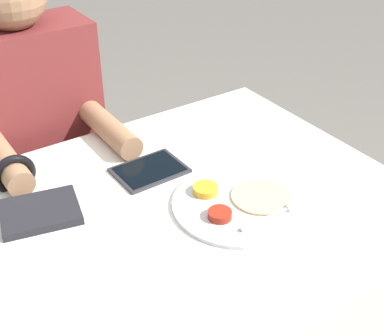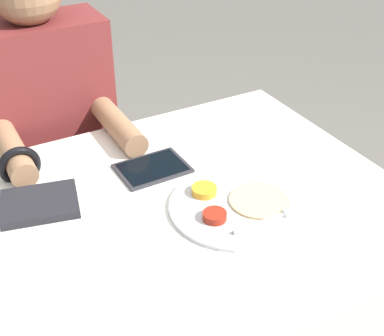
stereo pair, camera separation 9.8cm
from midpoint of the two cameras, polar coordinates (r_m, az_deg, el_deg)
name	(u,v)px [view 1 (the left image)]	position (r m, az deg, el deg)	size (l,w,h in m)	color
dining_table	(156,321)	(1.51, -5.80, -15.97)	(1.27, 0.89, 0.71)	silver
thali_tray	(239,203)	(1.29, 2.85, -3.82)	(0.32, 0.32, 0.03)	#B7BABF
red_notebook	(40,212)	(1.32, -17.97, -4.60)	(0.21, 0.18, 0.02)	silver
tablet_device	(150,170)	(1.42, -6.53, -0.28)	(0.18, 0.14, 0.01)	#28282D
person_diner	(40,161)	(1.80, -17.42, 0.65)	(0.41, 0.48, 1.21)	black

